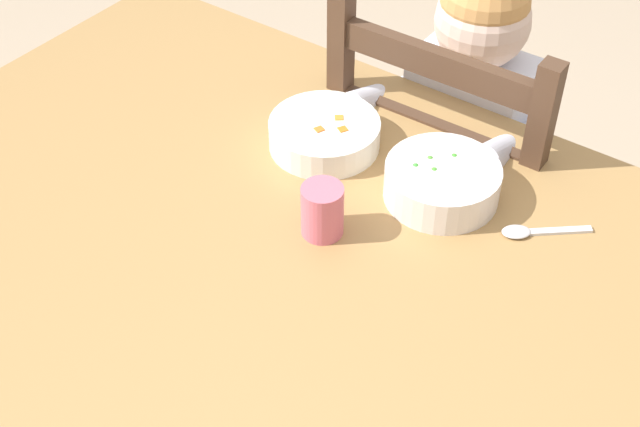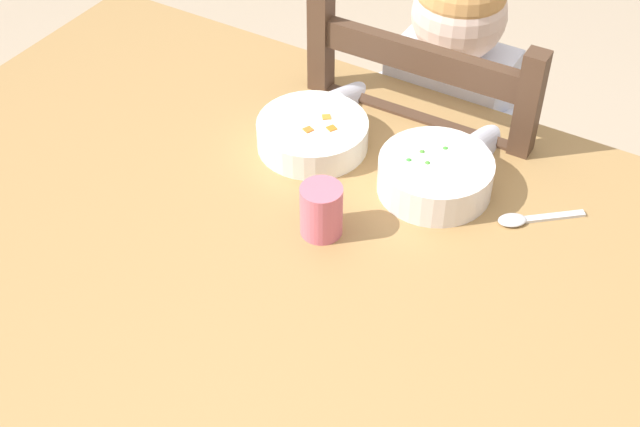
# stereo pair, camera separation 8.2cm
# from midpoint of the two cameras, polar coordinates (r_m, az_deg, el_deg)

# --- Properties ---
(dining_table) EXTENTS (1.53, 1.03, 0.70)m
(dining_table) POSITION_cam_midpoint_polar(r_m,az_deg,el_deg) (1.31, 0.23, -6.43)
(dining_table) COLOR #A27B48
(dining_table) RESTS_ON ground
(dining_chair) EXTENTS (0.43, 0.43, 0.89)m
(dining_chair) POSITION_cam_midpoint_polar(r_m,az_deg,el_deg) (1.80, 10.01, 1.11)
(dining_chair) COLOR #4A3223
(dining_chair) RESTS_ON ground
(child_figure) EXTENTS (0.32, 0.31, 0.94)m
(child_figure) POSITION_cam_midpoint_polar(r_m,az_deg,el_deg) (1.68, 10.63, 5.75)
(child_figure) COLOR silver
(child_figure) RESTS_ON ground
(bowl_of_peas) EXTENTS (0.18, 0.18, 0.06)m
(bowl_of_peas) POSITION_cam_midpoint_polar(r_m,az_deg,el_deg) (1.37, 9.66, 2.03)
(bowl_of_peas) COLOR white
(bowl_of_peas) RESTS_ON dining_table
(bowl_of_carrots) EXTENTS (0.18, 0.18, 0.05)m
(bowl_of_carrots) POSITION_cam_midpoint_polar(r_m,az_deg,el_deg) (1.45, 1.92, 5.20)
(bowl_of_carrots) COLOR white
(bowl_of_carrots) RESTS_ON dining_table
(spoon) EXTENTS (0.12, 0.10, 0.01)m
(spoon) POSITION_cam_midpoint_polar(r_m,az_deg,el_deg) (1.35, 15.19, -1.19)
(spoon) COLOR silver
(spoon) RESTS_ON dining_table
(drinking_cup) EXTENTS (0.06, 0.06, 0.08)m
(drinking_cup) POSITION_cam_midpoint_polar(r_m,az_deg,el_deg) (1.28, 1.99, 0.14)
(drinking_cup) COLOR #D6667C
(drinking_cup) RESTS_ON dining_table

